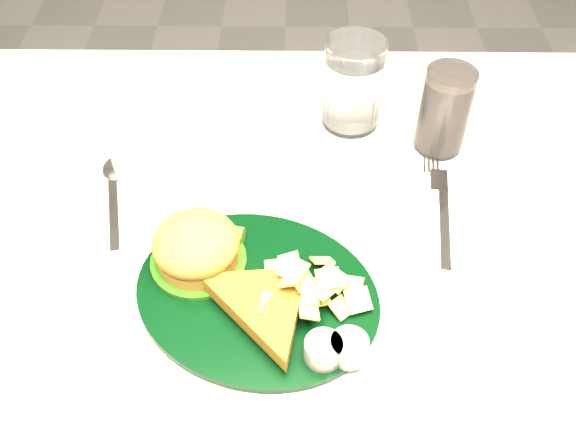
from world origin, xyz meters
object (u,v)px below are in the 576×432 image
Objects in this scene: table at (269,389)px; fork_napkin at (443,223)px; cola_glass at (444,111)px; water_glass at (353,84)px; dinner_plate at (256,280)px.

fork_napkin is (0.22, 0.02, 0.38)m from table.
table is at bearing -144.02° from cola_glass.
dinner_plate is at bearing -111.05° from water_glass.
water_glass reaches higher than dinner_plate.
fork_napkin is (0.10, -0.20, -0.06)m from water_glass.
table is 10.08× the size of cola_glass.
water_glass reaches higher than fork_napkin.
water_glass is at bearing 124.04° from fork_napkin.
water_glass is at bearing 62.31° from table.
dinner_plate reaches higher than fork_napkin.
dinner_plate reaches higher than table.
water_glass is at bearing 91.46° from dinner_plate.
table is 0.50m from water_glass.
water_glass is 0.23m from fork_napkin.
water_glass reaches higher than cola_glass.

